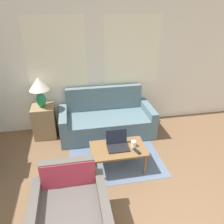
# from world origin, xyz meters

# --- Properties ---
(wall_back) EXTENTS (6.78, 0.06, 2.60)m
(wall_back) POSITION_xyz_m (-0.00, 3.51, 1.31)
(wall_back) COLOR white
(wall_back) RESTS_ON ground_plane
(rug) EXTENTS (1.53, 1.77, 0.01)m
(rug) POSITION_xyz_m (0.05, 2.51, 0.00)
(rug) COLOR slate
(rug) RESTS_ON ground_plane
(couch) EXTENTS (1.81, 0.81, 0.88)m
(couch) POSITION_xyz_m (0.05, 3.09, 0.26)
(couch) COLOR slate
(couch) RESTS_ON ground_plane
(armchair) EXTENTS (0.83, 0.84, 0.79)m
(armchair) POSITION_xyz_m (-0.70, 1.02, 0.26)
(armchair) COLOR #514C47
(armchair) RESTS_ON ground_plane
(side_table) EXTENTS (0.42, 0.42, 0.63)m
(side_table) POSITION_xyz_m (-1.15, 3.19, 0.32)
(side_table) COLOR #937551
(side_table) RESTS_ON ground_plane
(table_lamp) EXTENTS (0.36, 0.36, 0.57)m
(table_lamp) POSITION_xyz_m (-1.15, 3.19, 1.02)
(table_lamp) COLOR #1E8451
(table_lamp) RESTS_ON side_table
(coffee_table) EXTENTS (0.85, 0.53, 0.39)m
(coffee_table) POSITION_xyz_m (0.05, 1.99, 0.34)
(coffee_table) COLOR brown
(coffee_table) RESTS_ON ground_plane
(laptop) EXTENTS (0.33, 0.29, 0.24)m
(laptop) POSITION_xyz_m (0.05, 2.03, 0.44)
(laptop) COLOR black
(laptop) RESTS_ON coffee_table
(cup_navy) EXTENTS (0.08, 0.08, 0.09)m
(cup_navy) POSITION_xyz_m (0.30, 1.99, 0.43)
(cup_navy) COLOR white
(cup_navy) RESTS_ON coffee_table
(tv_remote) EXTENTS (0.09, 0.16, 0.02)m
(tv_remote) POSITION_xyz_m (0.31, 1.85, 0.40)
(tv_remote) COLOR black
(tv_remote) RESTS_ON coffee_table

